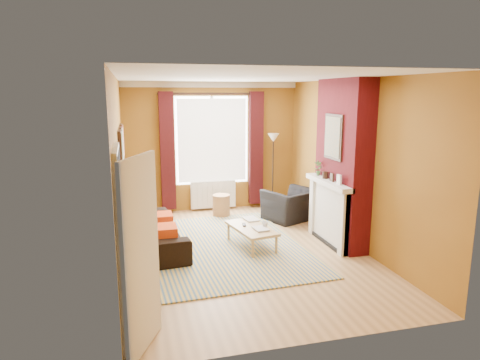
# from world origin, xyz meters

# --- Properties ---
(ground) EXTENTS (5.50, 5.50, 0.00)m
(ground) POSITION_xyz_m (0.00, 0.00, 0.00)
(ground) COLOR #9A7346
(ground) RESTS_ON ground
(room_walls) EXTENTS (3.82, 5.54, 2.83)m
(room_walls) POSITION_xyz_m (0.64, 0.27, 1.39)
(room_walls) COLOR #8A5C1A
(room_walls) RESTS_ON ground
(striped_rug) EXTENTS (2.71, 3.64, 0.02)m
(striped_rug) POSITION_xyz_m (-0.27, 0.28, 0.01)
(striped_rug) COLOR #335B8C
(striped_rug) RESTS_ON ground
(sofa) EXTENTS (1.02, 2.14, 0.60)m
(sofa) POSITION_xyz_m (-1.42, 0.52, 0.30)
(sofa) COLOR black
(sofa) RESTS_ON ground
(armchair) EXTENTS (1.23, 1.17, 0.63)m
(armchair) POSITION_xyz_m (1.39, 1.49, 0.32)
(armchair) COLOR black
(armchair) RESTS_ON ground
(coffee_table) EXTENTS (0.72, 1.14, 0.35)m
(coffee_table) POSITION_xyz_m (0.17, 0.16, 0.32)
(coffee_table) COLOR tan
(coffee_table) RESTS_ON ground
(wicker_stool) EXTENTS (0.39, 0.39, 0.46)m
(wicker_stool) POSITION_xyz_m (0.07, 2.12, 0.23)
(wicker_stool) COLOR #A07045
(wicker_stool) RESTS_ON ground
(floor_lamp) EXTENTS (0.27, 0.27, 1.70)m
(floor_lamp) POSITION_xyz_m (1.31, 2.40, 1.34)
(floor_lamp) COLOR black
(floor_lamp) RESTS_ON ground
(book_a) EXTENTS (0.25, 0.32, 0.03)m
(book_a) POSITION_xyz_m (0.18, -0.03, 0.37)
(book_a) COLOR #999999
(book_a) RESTS_ON coffee_table
(book_b) EXTENTS (0.27, 0.34, 0.02)m
(book_b) POSITION_xyz_m (0.17, 0.55, 0.37)
(book_b) COLOR #999999
(book_b) RESTS_ON coffee_table
(mug) EXTENTS (0.13, 0.13, 0.10)m
(mug) POSITION_xyz_m (0.39, 0.08, 0.40)
(mug) COLOR #999999
(mug) RESTS_ON coffee_table
(tv_remote) EXTENTS (0.08, 0.17, 0.02)m
(tv_remote) POSITION_xyz_m (0.08, 0.28, 0.36)
(tv_remote) COLOR #232325
(tv_remote) RESTS_ON coffee_table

